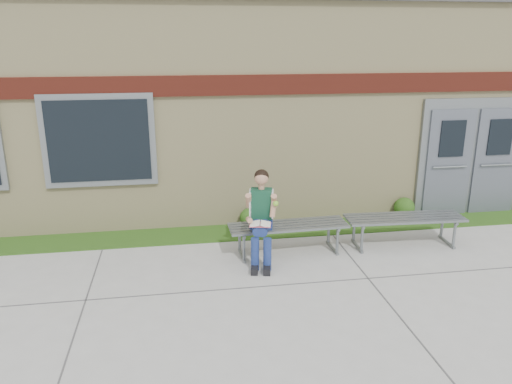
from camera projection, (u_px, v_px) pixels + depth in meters
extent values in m
plane|color=#9E9E99|center=(311.00, 301.00, 6.70)|extent=(80.00, 80.00, 0.00)
cube|color=#1C4412|center=(274.00, 230.00, 9.15)|extent=(16.00, 0.80, 0.02)
cube|color=beige|center=(247.00, 99.00, 11.77)|extent=(16.00, 6.00, 4.00)
cube|color=#3F3F42|center=(247.00, 4.00, 11.15)|extent=(16.20, 6.20, 0.20)
cube|color=maroon|center=(271.00, 85.00, 8.73)|extent=(16.00, 0.06, 0.35)
cube|color=slate|center=(99.00, 141.00, 8.53)|extent=(1.90, 0.08, 1.60)
cube|color=black|center=(99.00, 141.00, 8.50)|extent=(1.70, 0.04, 1.40)
cube|color=slate|center=(471.00, 157.00, 9.76)|extent=(2.20, 0.08, 2.30)
cube|color=#535964|center=(448.00, 164.00, 9.67)|extent=(0.92, 0.06, 2.10)
cube|color=#535964|center=(495.00, 162.00, 9.82)|extent=(0.92, 0.06, 2.10)
cube|color=slate|center=(288.00, 225.00, 8.06)|extent=(1.94, 0.60, 0.04)
cube|color=slate|center=(241.00, 243.00, 8.03)|extent=(0.07, 0.54, 0.44)
cube|color=slate|center=(333.00, 238.00, 8.26)|extent=(0.07, 0.54, 0.44)
cube|color=slate|center=(405.00, 218.00, 8.36)|extent=(2.01, 0.65, 0.04)
cube|color=slate|center=(359.00, 236.00, 8.32)|extent=(0.08, 0.55, 0.45)
cube|color=slate|center=(447.00, 230.00, 8.57)|extent=(0.08, 0.55, 0.45)
cube|color=navy|center=(261.00, 222.00, 7.92)|extent=(0.40, 0.32, 0.17)
cube|color=#0F3921|center=(261.00, 204.00, 7.80)|extent=(0.37, 0.27, 0.48)
sphere|color=tan|center=(261.00, 178.00, 7.67)|extent=(0.26, 0.26, 0.22)
sphere|color=black|center=(262.00, 177.00, 7.68)|extent=(0.27, 0.27, 0.23)
cylinder|color=navy|center=(255.00, 227.00, 7.66)|extent=(0.24, 0.46, 0.16)
cylinder|color=navy|center=(267.00, 227.00, 7.65)|extent=(0.24, 0.46, 0.16)
cylinder|color=navy|center=(255.00, 254.00, 7.52)|extent=(0.12, 0.12, 0.52)
cylinder|color=navy|center=(267.00, 255.00, 7.51)|extent=(0.12, 0.12, 0.52)
cube|color=black|center=(255.00, 269.00, 7.51)|extent=(0.16, 0.28, 0.10)
cube|color=black|center=(267.00, 269.00, 7.50)|extent=(0.16, 0.28, 0.10)
cylinder|color=tan|center=(249.00, 201.00, 7.73)|extent=(0.14, 0.25, 0.27)
cylinder|color=tan|center=(274.00, 201.00, 7.71)|extent=(0.14, 0.25, 0.27)
cube|color=white|center=(260.00, 224.00, 7.50)|extent=(0.36, 0.29, 0.02)
cube|color=#C1485E|center=(260.00, 225.00, 7.51)|extent=(0.36, 0.30, 0.01)
sphere|color=#7FBB32|center=(276.00, 204.00, 7.57)|extent=(0.09, 0.09, 0.09)
sphere|color=#1C4412|center=(249.00, 217.00, 9.27)|extent=(0.34, 0.34, 0.34)
sphere|color=#1C4412|center=(404.00, 207.00, 9.73)|extent=(0.40, 0.40, 0.40)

